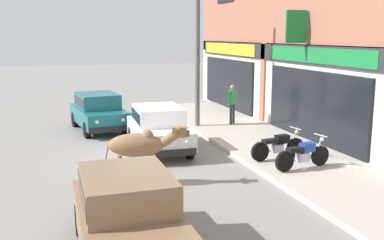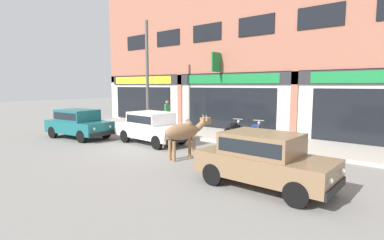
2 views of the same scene
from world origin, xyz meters
TOP-DOWN VIEW (x-y plane):
  - ground_plane at (0.00, 0.00)m, footprint 90.00×90.00m
  - sidewalk at (0.00, 3.84)m, footprint 19.00×3.28m
  - shop_building at (-0.00, 5.74)m, footprint 23.00×1.40m
  - cow at (2.34, -1.00)m, footprint 0.90×2.11m
  - car_0 at (-4.65, -1.30)m, footprint 3.75×2.04m
  - car_1 at (6.00, -1.96)m, footprint 3.63×1.63m
  - car_2 at (-0.77, 0.21)m, footprint 3.67×1.74m
  - motorcycle_0 at (1.73, 3.20)m, footprint 0.52×1.81m
  - motorcycle_1 at (2.82, 3.37)m, footprint 0.58×1.80m
  - pedestrian at (-3.52, 3.95)m, footprint 0.32×0.44m
  - utility_pole at (-3.65, 2.50)m, footprint 0.18×0.18m

SIDE VIEW (x-z plane):
  - ground_plane at x=0.00m, z-range 0.00..0.00m
  - sidewalk at x=0.00m, z-range 0.00..0.15m
  - motorcycle_0 at x=1.73m, z-range 0.09..0.97m
  - motorcycle_1 at x=2.82m, z-range 0.09..0.97m
  - car_0 at x=-4.65m, z-range 0.08..1.54m
  - car_1 at x=6.00m, z-range 0.08..1.54m
  - car_2 at x=-0.77m, z-range 0.08..1.54m
  - cow at x=2.34m, z-range 0.20..1.81m
  - pedestrian at x=-3.52m, z-range 0.33..1.93m
  - utility_pole at x=-3.65m, z-range 0.15..6.33m
  - shop_building at x=0.00m, z-range -0.21..9.47m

